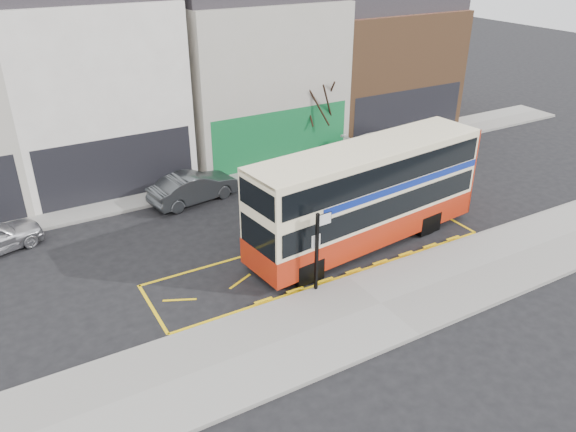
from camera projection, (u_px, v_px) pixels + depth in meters
ground at (343, 276)px, 21.50m from camera, size 120.00×120.00×0.00m
pavement at (381, 305)px, 19.69m from camera, size 40.00×4.00×0.15m
kerb at (349, 279)px, 21.17m from camera, size 40.00×0.15×0.15m
far_pavement at (225, 177)px, 29.97m from camera, size 50.00×3.00×0.15m
road_markings at (320, 257)px, 22.73m from camera, size 14.00×3.40×0.01m
terrace_left at (87, 75)px, 28.24m from camera, size 8.00×8.01×11.80m
terrace_green_shop at (248, 62)px, 32.35m from camera, size 9.00×8.01×11.30m
terrace_right at (372, 55)px, 36.57m from camera, size 9.00×8.01×10.30m
double_decker_bus at (367, 194)px, 22.84m from camera, size 10.89×3.60×4.27m
bus_stop_post at (318, 244)px, 19.66m from camera, size 0.77×0.14×3.07m
car_grey at (194, 187)px, 27.14m from camera, size 4.61×2.28×1.45m
car_white at (387, 146)px, 32.36m from camera, size 5.42×2.98×1.49m
street_tree_right at (317, 91)px, 31.21m from camera, size 2.63×2.63×5.68m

